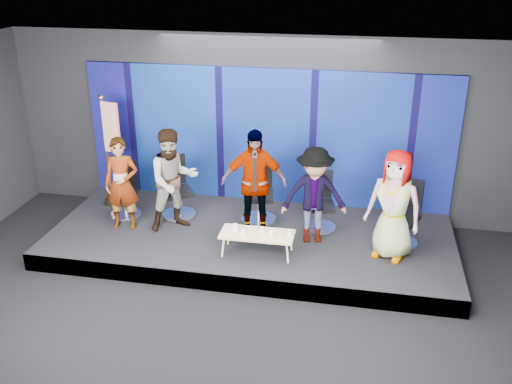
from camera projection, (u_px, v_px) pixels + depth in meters
ground at (215, 333)px, 7.89m from camera, size 10.00×10.00×0.00m
room_walls at (209, 170)px, 6.93m from camera, size 10.02×8.02×3.51m
riser at (251, 240)px, 10.08m from camera, size 7.00×3.00×0.30m
backdrop at (266, 137)px, 10.81m from camera, size 7.00×0.08×2.60m
chair_a at (125, 198)px, 10.54m from camera, size 0.67×0.67×1.03m
panelist_a at (122, 184)px, 9.89m from camera, size 0.66×0.49×1.66m
chair_b at (177, 197)px, 10.52m from camera, size 0.88×0.88×1.13m
panelist_b at (173, 180)px, 9.84m from camera, size 1.12×1.07×1.82m
chair_c at (259, 201)px, 10.33m from camera, size 0.76×0.76×1.17m
panelist_c at (254, 183)px, 9.65m from camera, size 1.17×0.65×1.89m
chair_d at (320, 210)px, 10.05m from camera, size 0.68×0.68×1.03m
panelist_d at (314, 195)px, 9.42m from camera, size 1.18×0.82×1.67m
chair_e at (402, 223)px, 9.52m from camera, size 0.82×0.82×1.12m
panelist_e at (394, 205)px, 8.92m from camera, size 1.04×0.87×1.81m
coffee_table at (257, 235)px, 9.21m from camera, size 1.20×0.51×0.37m
mug_a at (235, 227)px, 9.27m from camera, size 0.09×0.09×0.11m
mug_b at (243, 232)px, 9.15m from camera, size 0.08×0.08×0.09m
mug_c at (262, 230)px, 9.22m from camera, size 0.07×0.07×0.09m
mug_d at (271, 233)px, 9.11m from camera, size 0.07×0.07×0.09m
mug_e at (289, 233)px, 9.10m from camera, size 0.08×0.08×0.09m
flag_stand at (111, 149)px, 10.64m from camera, size 0.49×0.29×2.16m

